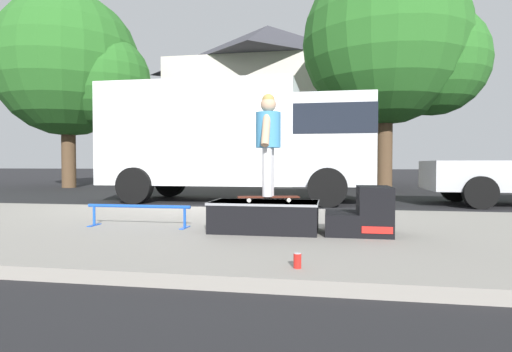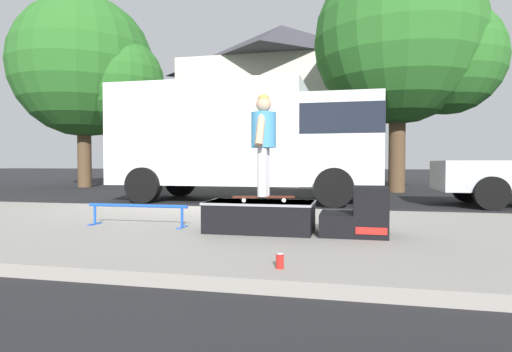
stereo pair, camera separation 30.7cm
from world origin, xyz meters
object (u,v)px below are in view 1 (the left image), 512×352
skate_box (265,215)px  skateboard (268,197)px  grind_rail (138,210)px  street_tree_neighbour (75,69)px  street_tree_main (395,47)px  soda_can (297,261)px  box_truck (238,137)px  kicker_ramp (364,214)px  skater_kid (268,136)px

skate_box → skateboard: 0.24m
grind_rail → street_tree_neighbour: 13.69m
grind_rail → street_tree_main: size_ratio=0.18×
soda_can → box_truck: (-2.11, 7.35, 1.52)m
kicker_ramp → skateboard: size_ratio=0.98×
skater_kid → street_tree_main: 11.11m
kicker_ramp → skate_box: bearing=180.0°
street_tree_neighbour → kicker_ramp: bearing=-44.3°
skater_kid → soda_can: 2.19m
skate_box → skateboard: (0.05, -0.04, 0.24)m
street_tree_neighbour → street_tree_main: bearing=-2.1°
skater_kid → skateboard: bearing=180.0°
street_tree_main → kicker_ramp: bearing=-100.3°
kicker_ramp → grind_rail: size_ratio=0.53×
grind_rail → box_truck: bearing=87.7°
skateboard → soda_can: 1.90m
skater_kid → box_truck: size_ratio=0.19×
skateboard → street_tree_main: bearing=73.3°
street_tree_neighbour → box_truck: bearing=-31.8°
box_truck → street_tree_neighbour: size_ratio=0.87×
skater_kid → soda_can: (0.51, -1.79, -1.15)m
kicker_ramp → street_tree_neighbour: bearing=135.7°
soda_can → box_truck: bearing=106.0°
skateboard → soda_can: (0.51, -1.79, -0.38)m
kicker_ramp → street_tree_main: bearing=79.7°
skater_kid → grind_rail: bearing=176.3°
soda_can → street_tree_main: bearing=78.1°
grind_rail → skateboard: skateboard is taller
skateboard → street_tree_neighbour: 14.82m
box_truck → skate_box: bearing=-74.3°
box_truck → skater_kid: bearing=-73.9°
street_tree_neighbour → skate_box: bearing=-47.8°
grind_rail → kicker_ramp: bearing=-1.5°
grind_rail → street_tree_main: (4.83, 9.91, 4.71)m
skater_kid → soda_can: bearing=-74.2°
street_tree_main → skateboard: bearing=-106.7°
kicker_ramp → skater_kid: bearing=-178.1°
grind_rail → street_tree_neighbour: (-7.71, 10.37, 4.53)m
grind_rail → skateboard: size_ratio=1.85×
kicker_ramp → skateboard: 1.20m
skate_box → skateboard: skateboard is taller
skater_kid → box_truck: box_truck is taller
skate_box → kicker_ramp: 1.24m
kicker_ramp → soda_can: bearing=-110.4°
skate_box → box_truck: size_ratio=0.20×
box_truck → street_tree_neighbour: (-7.94, 4.93, 3.18)m
kicker_ramp → street_tree_neighbour: (-10.72, 10.45, 4.52)m
kicker_ramp → skater_kid: skater_kid is taller
kicker_ramp → skateboard: kicker_ramp is taller
skateboard → street_tree_main: street_tree_main is taller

